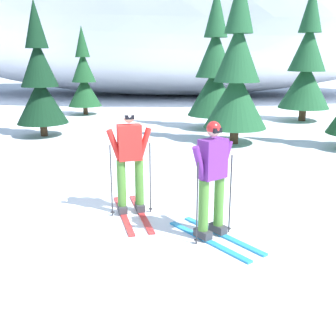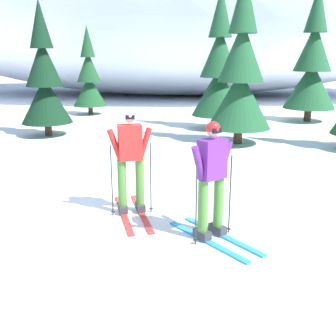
{
  "view_description": "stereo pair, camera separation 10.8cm",
  "coord_description": "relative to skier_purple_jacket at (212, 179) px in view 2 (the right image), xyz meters",
  "views": [
    {
      "loc": [
        1.77,
        -6.53,
        2.66
      ],
      "look_at": [
        1.25,
        -0.44,
        0.95
      ],
      "focal_mm": 43.01,
      "sensor_mm": 36.0,
      "label": 1
    },
    {
      "loc": [
        1.88,
        -6.52,
        2.66
      ],
      "look_at": [
        1.25,
        -0.44,
        0.95
      ],
      "focal_mm": 43.01,
      "sensor_mm": 36.0,
      "label": 2
    }
  ],
  "objects": [
    {
      "name": "ground_plane",
      "position": [
        -1.94,
        0.87,
        -0.93
      ],
      "size": [
        120.0,
        120.0,
        0.0
      ],
      "primitive_type": "plane",
      "color": "white"
    },
    {
      "name": "skier_purple_jacket",
      "position": [
        0.0,
        0.0,
        0.0
      ],
      "size": [
        1.44,
        1.51,
        1.77
      ],
      "color": "#2893CC",
      "rests_on": "ground"
    },
    {
      "name": "skier_red_jacket",
      "position": [
        -1.37,
        0.85,
        0.02
      ],
      "size": [
        0.99,
        1.81,
        1.82
      ],
      "color": "red",
      "rests_on": "ground"
    },
    {
      "name": "pine_tree_far_left",
      "position": [
        -5.61,
        12.73,
        0.73
      ],
      "size": [
        1.53,
        1.53,
        3.96
      ],
      "color": "#47301E",
      "rests_on": "ground"
    },
    {
      "name": "pine_tree_center_right",
      "position": [
        0.84,
        6.86,
        1.18
      ],
      "size": [
        1.94,
        1.94,
        5.03
      ],
      "color": "#47301E",
      "rests_on": "ground"
    },
    {
      "name": "pine_tree_left",
      "position": [
        -5.57,
        7.52,
        0.92
      ],
      "size": [
        1.71,
        1.71,
        4.42
      ],
      "color": "#47301E",
      "rests_on": "ground"
    },
    {
      "name": "snow_ridge_background",
      "position": [
        -2.79,
        23.06,
        5.14
      ],
      "size": [
        39.54,
        18.87,
        12.14
      ],
      "primitive_type": "ellipsoid",
      "color": "white",
      "rests_on": "ground"
    },
    {
      "name": "pine_tree_right",
      "position": [
        4.03,
        11.66,
        1.34
      ],
      "size": [
        2.09,
        2.09,
        5.42
      ],
      "color": "#47301E",
      "rests_on": "ground"
    },
    {
      "name": "pine_tree_center_left",
      "position": [
        0.24,
        9.5,
        1.17
      ],
      "size": [
        1.94,
        1.94,
        5.02
      ],
      "color": "#47301E",
      "rests_on": "ground"
    }
  ]
}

